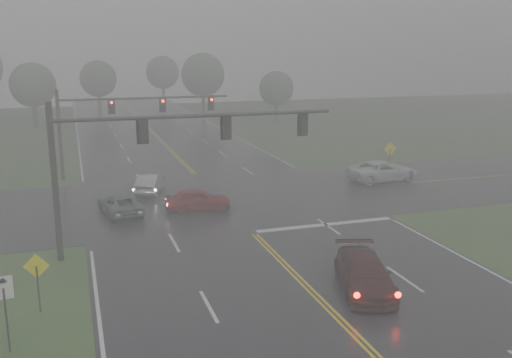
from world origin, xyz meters
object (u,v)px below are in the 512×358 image
object	(u,v)px
sedan_maroon	(364,290)
car_grey	(120,214)
sedan_red	(198,210)
sedan_silver	(151,193)
pickup_white	(382,181)
signal_gantry_far	(115,115)
signal_gantry_near	(147,146)

from	to	relation	value
sedan_maroon	car_grey	world-z (taller)	sedan_maroon
sedan_red	sedan_silver	size ratio (longest dim) A/B	0.99
pickup_white	signal_gantry_far	distance (m)	21.58
sedan_red	signal_gantry_far	bearing A→B (deg)	25.91
car_grey	signal_gantry_far	size ratio (longest dim) A/B	0.33
signal_gantry_far	car_grey	bearing A→B (deg)	-94.01
sedan_maroon	car_grey	size ratio (longest dim) A/B	1.14
sedan_red	pickup_white	world-z (taller)	pickup_white
sedan_red	signal_gantry_near	distance (m)	9.26
car_grey	sedan_maroon	bearing A→B (deg)	111.62
sedan_silver	signal_gantry_near	world-z (taller)	signal_gantry_near
sedan_red	signal_gantry_near	bearing A→B (deg)	155.90
car_grey	signal_gantry_far	bearing A→B (deg)	-103.54
sedan_red	sedan_silver	distance (m)	5.96
car_grey	pickup_white	xyz separation A→B (m)	(20.23, 2.98, 0.00)
sedan_red	pickup_white	bearing A→B (deg)	-69.85
sedan_maroon	pickup_white	xyz separation A→B (m)	(11.26, 17.83, 0.00)
sedan_silver	pickup_white	xyz separation A→B (m)	(17.69, -1.83, 0.00)
sedan_red	pickup_white	xyz separation A→B (m)	(15.44, 3.69, 0.00)
sedan_silver	pickup_white	distance (m)	17.79
sedan_maroon	signal_gantry_near	bearing A→B (deg)	152.76
sedan_maroon	pickup_white	distance (m)	21.09
sedan_red	signal_gantry_near	size ratio (longest dim) A/B	0.29
car_grey	signal_gantry_near	bearing A→B (deg)	88.12
sedan_maroon	sedan_silver	world-z (taller)	sedan_maroon
sedan_maroon	signal_gantry_far	xyz separation A→B (m)	(-8.21, 25.70, 4.97)
sedan_silver	signal_gantry_far	xyz separation A→B (m)	(-1.78, 6.05, 4.97)
pickup_white	signal_gantry_near	bearing A→B (deg)	113.66
pickup_white	signal_gantry_near	world-z (taller)	signal_gantry_near
sedan_maroon	signal_gantry_far	distance (m)	27.44
signal_gantry_near	signal_gantry_far	xyz separation A→B (m)	(-0.20, 18.00, -0.47)
sedan_maroon	pickup_white	size ratio (longest dim) A/B	0.91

